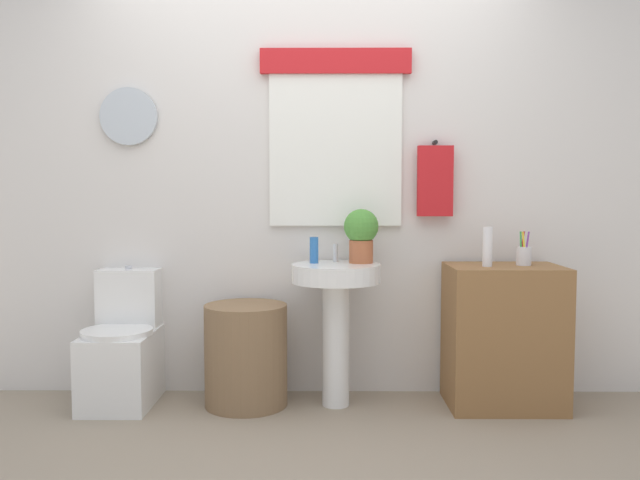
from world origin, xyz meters
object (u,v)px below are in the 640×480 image
(laundry_hamper, at_px, (246,355))
(toothbrush_cup, at_px, (524,255))
(soap_bottle, at_px, (314,250))
(toilet, at_px, (123,352))
(lotion_bottle, at_px, (488,247))
(wooden_cabinet, at_px, (504,336))
(potted_plant, at_px, (361,232))
(pedestal_sink, at_px, (336,301))

(laundry_hamper, height_order, toothbrush_cup, toothbrush_cup)
(laundry_hamper, relative_size, soap_bottle, 3.88)
(toilet, bearing_deg, lotion_bottle, -2.09)
(toothbrush_cup, bearing_deg, toilet, 179.67)
(wooden_cabinet, bearing_deg, laundry_hamper, 180.00)
(soap_bottle, bearing_deg, toothbrush_cup, -1.50)
(toilet, bearing_deg, potted_plant, 1.18)
(pedestal_sink, bearing_deg, wooden_cabinet, 0.00)
(lotion_bottle, height_order, toothbrush_cup, lotion_bottle)
(wooden_cabinet, xyz_separation_m, toothbrush_cup, (0.11, 0.02, 0.44))
(laundry_hamper, height_order, soap_bottle, soap_bottle)
(soap_bottle, distance_m, potted_plant, 0.28)
(pedestal_sink, distance_m, potted_plant, 0.40)
(wooden_cabinet, relative_size, potted_plant, 2.60)
(laundry_hamper, distance_m, lotion_bottle, 1.44)
(potted_plant, xyz_separation_m, toothbrush_cup, (0.89, -0.04, -0.12))
(toilet, distance_m, soap_bottle, 1.21)
(laundry_hamper, bearing_deg, lotion_bottle, -1.75)
(wooden_cabinet, relative_size, soap_bottle, 5.39)
(pedestal_sink, height_order, toothbrush_cup, toothbrush_cup)
(soap_bottle, xyz_separation_m, potted_plant, (0.26, 0.01, 0.10))
(wooden_cabinet, height_order, soap_bottle, soap_bottle)
(toilet, xyz_separation_m, wooden_cabinet, (2.10, -0.03, 0.10))
(lotion_bottle, bearing_deg, soap_bottle, 174.48)
(soap_bottle, bearing_deg, toilet, -179.07)
(laundry_hamper, distance_m, wooden_cabinet, 1.42)
(soap_bottle, distance_m, toothbrush_cup, 1.15)
(wooden_cabinet, height_order, potted_plant, potted_plant)
(potted_plant, height_order, lotion_bottle, potted_plant)
(toilet, xyz_separation_m, lotion_bottle, (2.00, -0.07, 0.59))
(wooden_cabinet, height_order, lotion_bottle, lotion_bottle)
(toilet, relative_size, toothbrush_cup, 4.07)
(soap_bottle, relative_size, potted_plant, 0.48)
(toilet, relative_size, laundry_hamper, 1.35)
(pedestal_sink, relative_size, wooden_cabinet, 1.01)
(pedestal_sink, relative_size, soap_bottle, 5.44)
(laundry_hamper, bearing_deg, wooden_cabinet, 0.00)
(pedestal_sink, xyz_separation_m, potted_plant, (0.14, 0.06, 0.37))
(laundry_hamper, height_order, lotion_bottle, lotion_bottle)
(potted_plant, xyz_separation_m, lotion_bottle, (0.67, -0.10, -0.07))
(wooden_cabinet, bearing_deg, toilet, 179.11)
(potted_plant, bearing_deg, toothbrush_cup, -2.58)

